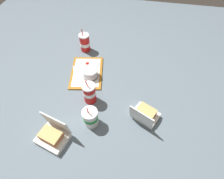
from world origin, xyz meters
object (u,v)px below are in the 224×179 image
at_px(plastic_fork, 96,67).
at_px(soda_cup_corner, 90,93).
at_px(food_tray, 87,72).
at_px(ketchup_cup, 88,64).
at_px(soda_cup_left, 91,117).
at_px(cake_container, 90,73).
at_px(clamshell_sandwich_right, 145,114).
at_px(clamshell_sandwich_back, 53,136).
at_px(soda_cup_center, 85,43).

height_order(plastic_fork, soda_cup_corner, soda_cup_corner).
height_order(food_tray, soda_cup_corner, soda_cup_corner).
relative_size(ketchup_cup, soda_cup_left, 0.20).
bearing_deg(cake_container, clamshell_sandwich_right, 57.39).
relative_size(food_tray, clamshell_sandwich_right, 1.83).
height_order(ketchup_cup, clamshell_sandwich_right, clamshell_sandwich_right).
height_order(ketchup_cup, soda_cup_left, soda_cup_left).
height_order(clamshell_sandwich_back, soda_cup_left, soda_cup_left).
bearing_deg(food_tray, clamshell_sandwich_right, 56.63).
xyz_separation_m(plastic_fork, clamshell_sandwich_back, (0.67, -0.11, 0.03)).
distance_m(plastic_fork, clamshell_sandwich_right, 0.61).
height_order(cake_container, soda_cup_corner, soda_cup_corner).
distance_m(plastic_fork, soda_cup_left, 0.53).
height_order(clamshell_sandwich_right, soda_cup_center, soda_cup_center).
height_order(food_tray, plastic_fork, plastic_fork).
bearing_deg(soda_cup_corner, soda_cup_center, -160.64).
relative_size(cake_container, soda_cup_left, 0.61).
relative_size(plastic_fork, soda_cup_left, 0.54).
height_order(food_tray, ketchup_cup, ketchup_cup).
bearing_deg(plastic_fork, clamshell_sandwich_back, 9.91).
height_order(soda_cup_center, soda_cup_left, soda_cup_center).
xyz_separation_m(plastic_fork, soda_cup_center, (-0.22, -0.16, 0.07)).
distance_m(clamshell_sandwich_right, soda_cup_left, 0.37).
bearing_deg(soda_cup_left, ketchup_cup, -161.96).
bearing_deg(plastic_fork, clamshell_sandwich_right, 67.18).
xyz_separation_m(ketchup_cup, soda_cup_left, (0.52, 0.17, 0.05)).
relative_size(cake_container, soda_cup_center, 0.55).
xyz_separation_m(food_tray, cake_container, (0.04, 0.05, 0.04)).
distance_m(food_tray, cake_container, 0.07).
xyz_separation_m(food_tray, ketchup_cup, (-0.08, -0.01, 0.02)).
relative_size(plastic_fork, clamshell_sandwich_back, 0.49).
bearing_deg(food_tray, cake_container, 49.59).
xyz_separation_m(soda_cup_center, soda_cup_corner, (0.56, 0.20, 0.01)).
relative_size(food_tray, ketchup_cup, 10.23).
xyz_separation_m(cake_container, clamshell_sandwich_right, (0.30, 0.47, -0.00)).
xyz_separation_m(food_tray, soda_cup_corner, (0.26, 0.10, 0.08)).
relative_size(food_tray, soda_cup_corner, 1.79).
height_order(ketchup_cup, soda_cup_center, soda_cup_center).
xyz_separation_m(ketchup_cup, plastic_fork, (0.01, 0.08, -0.01)).
bearing_deg(soda_cup_center, soda_cup_left, 18.68).
bearing_deg(soda_cup_center, food_tray, 17.28).
distance_m(food_tray, soda_cup_center, 0.32).
height_order(clamshell_sandwich_back, soda_cup_corner, soda_cup_corner).
distance_m(food_tray, clamshell_sandwich_right, 0.62).
relative_size(clamshell_sandwich_right, soda_cup_center, 0.99).
bearing_deg(clamshell_sandwich_back, cake_container, 170.41).
bearing_deg(soda_cup_corner, clamshell_sandwich_right, 79.49).
bearing_deg(clamshell_sandwich_back, soda_cup_left, 126.85).
xyz_separation_m(cake_container, soda_cup_left, (0.41, 0.11, 0.03)).
distance_m(ketchup_cup, soda_cup_left, 0.55).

